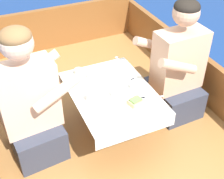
# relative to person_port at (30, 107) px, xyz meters

# --- Properties ---
(ground_plane) EXTENTS (60.00, 60.00, 0.00)m
(ground_plane) POSITION_rel_person_port_xyz_m (0.60, 0.04, -0.77)
(ground_plane) COLOR navy
(boat_deck) EXTENTS (1.95, 2.99, 0.35)m
(boat_deck) POSITION_rel_person_port_xyz_m (0.60, 0.04, -0.60)
(boat_deck) COLOR #9E6B38
(boat_deck) RESTS_ON ground_plane
(gunwale_starboard) EXTENTS (0.06, 2.99, 0.41)m
(gunwale_starboard) POSITION_rel_person_port_xyz_m (1.54, 0.04, -0.22)
(gunwale_starboard) COLOR brown
(gunwale_starboard) RESTS_ON boat_deck
(bow_coaming) EXTENTS (1.83, 0.06, 0.48)m
(bow_coaming) POSITION_rel_person_port_xyz_m (0.60, 1.50, -0.18)
(bow_coaming) COLOR brown
(bow_coaming) RESTS_ON boat_deck
(cockpit_table) EXTENTS (0.60, 0.81, 0.41)m
(cockpit_table) POSITION_rel_person_port_xyz_m (0.60, -0.06, -0.06)
(cockpit_table) COLOR #B2B2B7
(cockpit_table) RESTS_ON boat_deck
(person_port) EXTENTS (0.55, 0.48, 1.03)m
(person_port) POSITION_rel_person_port_xyz_m (0.00, 0.00, 0.00)
(person_port) COLOR #333847
(person_port) RESTS_ON boat_deck
(person_starboard) EXTENTS (0.53, 0.45, 1.02)m
(person_starboard) POSITION_rel_person_port_xyz_m (1.20, -0.03, -0.01)
(person_starboard) COLOR #333847
(person_starboard) RESTS_ON boat_deck
(plate_sandwich) EXTENTS (0.17, 0.17, 0.01)m
(plate_sandwich) POSITION_rel_person_port_xyz_m (0.68, -0.27, -0.01)
(plate_sandwich) COLOR white
(plate_sandwich) RESTS_ON cockpit_table
(plate_bread) EXTENTS (0.19, 0.19, 0.01)m
(plate_bread) POSITION_rel_person_port_xyz_m (0.44, -0.27, -0.01)
(plate_bread) COLOR white
(plate_bread) RESTS_ON cockpit_table
(sandwich) EXTENTS (0.11, 0.09, 0.05)m
(sandwich) POSITION_rel_person_port_xyz_m (0.68, -0.27, 0.02)
(sandwich) COLOR tan
(sandwich) RESTS_ON plate_sandwich
(bowl_port_near) EXTENTS (0.12, 0.12, 0.04)m
(bowl_port_near) POSITION_rel_person_port_xyz_m (0.63, -0.12, 0.01)
(bowl_port_near) COLOR white
(bowl_port_near) RESTS_ON cockpit_table
(bowl_starboard_near) EXTENTS (0.14, 0.14, 0.04)m
(bowl_starboard_near) POSITION_rel_person_port_xyz_m (0.56, 0.15, 0.01)
(bowl_starboard_near) COLOR white
(bowl_starboard_near) RESTS_ON cockpit_table
(bowl_center_far) EXTENTS (0.12, 0.12, 0.04)m
(bowl_center_far) POSITION_rel_person_port_xyz_m (0.80, -0.10, 0.01)
(bowl_center_far) COLOR white
(bowl_center_far) RESTS_ON cockpit_table
(bowl_port_far) EXTENTS (0.13, 0.13, 0.04)m
(bowl_port_far) POSITION_rel_person_port_xyz_m (0.71, 0.14, 0.01)
(bowl_port_far) COLOR white
(bowl_port_far) RESTS_ON cockpit_table
(coffee_cup_port) EXTENTS (0.10, 0.07, 0.06)m
(coffee_cup_port) POSITION_rel_person_port_xyz_m (0.42, -0.10, 0.02)
(coffee_cup_port) COLOR white
(coffee_cup_port) RESTS_ON cockpit_table
(coffee_cup_starboard) EXTENTS (0.09, 0.06, 0.07)m
(coffee_cup_starboard) POSITION_rel_person_port_xyz_m (0.57, 0.00, 0.02)
(coffee_cup_starboard) COLOR white
(coffee_cup_starboard) RESTS_ON cockpit_table
(tin_can) EXTENTS (0.07, 0.07, 0.05)m
(tin_can) POSITION_rel_person_port_xyz_m (0.45, 0.25, 0.01)
(tin_can) COLOR silver
(tin_can) RESTS_ON cockpit_table
(utensil_fork_port) EXTENTS (0.17, 0.07, 0.00)m
(utensil_fork_port) POSITION_rel_person_port_xyz_m (0.82, -0.24, -0.01)
(utensil_fork_port) COLOR silver
(utensil_fork_port) RESTS_ON cockpit_table
(utensil_spoon_starboard) EXTENTS (0.04, 0.17, 0.01)m
(utensil_spoon_starboard) POSITION_rel_person_port_xyz_m (0.84, 0.32, -0.01)
(utensil_spoon_starboard) COLOR silver
(utensil_spoon_starboard) RESTS_ON cockpit_table
(utensil_spoon_port) EXTENTS (0.13, 0.13, 0.01)m
(utensil_spoon_port) POSITION_rel_person_port_xyz_m (0.50, 0.11, -0.01)
(utensil_spoon_port) COLOR silver
(utensil_spoon_port) RESTS_ON cockpit_table
(utensil_fork_starboard) EXTENTS (0.17, 0.03, 0.00)m
(utensil_fork_starboard) POSITION_rel_person_port_xyz_m (0.76, 0.01, -0.01)
(utensil_fork_starboard) COLOR silver
(utensil_fork_starboard) RESTS_ON cockpit_table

